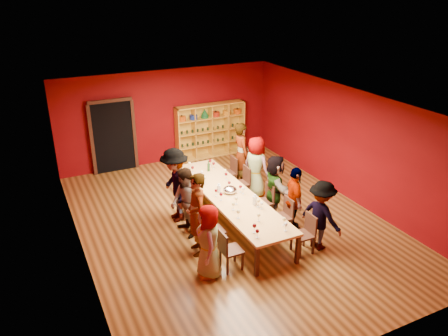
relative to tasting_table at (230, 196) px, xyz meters
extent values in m
cube|color=#583717|center=(0.00, 0.00, -0.71)|extent=(7.10, 9.10, 0.02)
cube|color=#600409|center=(0.00, 4.51, 0.80)|extent=(7.10, 0.02, 3.00)
cube|color=#600409|center=(0.00, -4.51, 0.80)|extent=(7.10, 0.02, 3.00)
cube|color=#600409|center=(-3.51, 0.00, 0.80)|extent=(0.02, 9.10, 3.00)
cube|color=#600409|center=(3.51, 0.00, 0.80)|extent=(0.02, 9.10, 3.00)
cube|color=white|center=(0.00, 0.00, 2.31)|extent=(7.10, 9.10, 0.02)
cube|color=tan|center=(0.00, 0.00, 0.02)|extent=(1.10, 4.50, 0.06)
cube|color=black|center=(-0.49, -2.17, -0.35)|extent=(0.08, 0.08, 0.69)
cube|color=black|center=(-0.49, 2.17, -0.35)|extent=(0.08, 0.08, 0.69)
cube|color=black|center=(0.49, -2.17, -0.35)|extent=(0.08, 0.08, 0.69)
cube|color=black|center=(0.49, 2.17, -0.35)|extent=(0.08, 0.08, 0.69)
cube|color=black|center=(-1.80, 4.44, 0.40)|extent=(1.20, 0.14, 2.20)
cube|color=black|center=(-1.80, 4.37, 1.55)|extent=(1.32, 0.06, 0.10)
cube|color=black|center=(-2.45, 4.37, 0.40)|extent=(0.10, 0.06, 2.20)
cube|color=black|center=(-1.15, 4.37, 0.40)|extent=(0.10, 0.06, 2.20)
cube|color=gold|center=(0.22, 4.28, 0.20)|extent=(0.04, 0.40, 1.80)
cube|color=gold|center=(2.58, 4.28, 0.20)|extent=(0.04, 0.40, 1.80)
cube|color=gold|center=(1.40, 4.28, 1.08)|extent=(2.40, 0.40, 0.04)
cube|color=gold|center=(1.40, 4.28, -0.68)|extent=(2.40, 0.40, 0.04)
cube|color=gold|center=(1.40, 4.47, 0.20)|extent=(2.40, 0.02, 1.80)
cube|color=gold|center=(1.40, 4.28, -0.25)|extent=(2.36, 0.38, 0.03)
cube|color=gold|center=(1.40, 4.28, 0.20)|extent=(2.36, 0.38, 0.03)
cube|color=gold|center=(1.40, 4.28, 0.65)|extent=(2.36, 0.38, 0.03)
cube|color=gold|center=(0.80, 4.28, 0.20)|extent=(0.03, 0.38, 1.76)
cube|color=gold|center=(1.40, 4.28, 0.20)|extent=(0.03, 0.38, 1.76)
cube|color=gold|center=(2.00, 4.28, 0.20)|extent=(0.03, 0.38, 1.76)
cylinder|color=#C6520B|center=(0.40, 4.28, 0.74)|extent=(0.26, 0.26, 0.15)
sphere|color=black|center=(0.40, 4.28, 0.84)|extent=(0.05, 0.05, 0.05)
cylinder|color=navy|center=(0.80, 4.28, 0.74)|extent=(0.26, 0.26, 0.15)
sphere|color=black|center=(0.80, 4.28, 0.84)|extent=(0.05, 0.05, 0.05)
cylinder|color=#18612F|center=(1.20, 4.28, 0.71)|extent=(0.26, 0.26, 0.08)
cone|color=#18612F|center=(1.20, 4.28, 0.86)|extent=(0.24, 0.24, 0.22)
cylinder|color=#AA2813|center=(1.60, 4.28, 0.74)|extent=(0.26, 0.26, 0.15)
sphere|color=black|center=(1.60, 4.28, 0.84)|extent=(0.05, 0.05, 0.05)
cylinder|color=orange|center=(2.00, 4.28, 0.74)|extent=(0.26, 0.26, 0.15)
sphere|color=black|center=(2.00, 4.28, 0.84)|extent=(0.05, 0.05, 0.05)
cylinder|color=#C6520B|center=(2.40, 4.28, 0.74)|extent=(0.26, 0.26, 0.15)
sphere|color=black|center=(2.40, 4.28, 0.84)|extent=(0.05, 0.05, 0.05)
cylinder|color=black|center=(0.38, 4.28, -0.18)|extent=(0.07, 0.07, 0.10)
cylinder|color=black|center=(0.56, 4.28, -0.18)|extent=(0.07, 0.07, 0.10)
cylinder|color=black|center=(0.75, 4.28, -0.18)|extent=(0.07, 0.07, 0.10)
cylinder|color=black|center=(0.93, 4.28, -0.18)|extent=(0.07, 0.07, 0.10)
cylinder|color=black|center=(1.12, 4.28, -0.18)|extent=(0.07, 0.07, 0.10)
cylinder|color=black|center=(1.30, 4.28, -0.18)|extent=(0.07, 0.07, 0.10)
cylinder|color=black|center=(1.49, 4.28, -0.18)|extent=(0.07, 0.07, 0.10)
cylinder|color=black|center=(1.67, 4.28, -0.18)|extent=(0.07, 0.07, 0.10)
cylinder|color=black|center=(1.86, 4.28, -0.18)|extent=(0.07, 0.07, 0.10)
cylinder|color=black|center=(2.04, 4.28, -0.18)|extent=(0.07, 0.07, 0.10)
cylinder|color=black|center=(2.23, 4.28, -0.18)|extent=(0.07, 0.07, 0.10)
cylinder|color=black|center=(2.42, 4.28, -0.18)|extent=(0.07, 0.07, 0.10)
cylinder|color=black|center=(0.38, 4.28, 0.27)|extent=(0.07, 0.07, 0.10)
cylinder|color=black|center=(0.56, 4.28, 0.27)|extent=(0.07, 0.07, 0.10)
cylinder|color=black|center=(0.75, 4.28, 0.27)|extent=(0.07, 0.07, 0.10)
cylinder|color=black|center=(0.93, 4.28, 0.27)|extent=(0.07, 0.07, 0.10)
cylinder|color=black|center=(1.12, 4.28, 0.27)|extent=(0.07, 0.07, 0.10)
cylinder|color=black|center=(1.30, 4.28, 0.27)|extent=(0.07, 0.07, 0.10)
cylinder|color=black|center=(1.49, 4.28, 0.27)|extent=(0.07, 0.07, 0.10)
cylinder|color=black|center=(1.67, 4.28, 0.27)|extent=(0.07, 0.07, 0.10)
cylinder|color=black|center=(1.86, 4.28, 0.27)|extent=(0.07, 0.07, 0.10)
cylinder|color=black|center=(2.04, 4.28, 0.27)|extent=(0.07, 0.07, 0.10)
cylinder|color=black|center=(2.23, 4.28, 0.27)|extent=(0.07, 0.07, 0.10)
cylinder|color=black|center=(2.42, 4.28, 0.27)|extent=(0.07, 0.07, 0.10)
cube|color=black|center=(-0.83, -1.71, -0.27)|extent=(0.42, 0.42, 0.04)
cube|color=black|center=(-1.02, -1.71, -0.03)|extent=(0.04, 0.40, 0.44)
cube|color=black|center=(-1.00, -1.88, -0.49)|extent=(0.04, 0.04, 0.41)
cube|color=black|center=(-0.66, -1.88, -0.49)|extent=(0.04, 0.04, 0.41)
cube|color=black|center=(-1.00, -1.54, -0.49)|extent=(0.04, 0.04, 0.41)
cube|color=black|center=(-0.66, -1.54, -0.49)|extent=(0.04, 0.04, 0.41)
imported|color=#4E4E53|center=(-1.34, -1.71, 0.08)|extent=(0.60, 0.85, 1.57)
cube|color=black|center=(-0.83, -0.86, -0.27)|extent=(0.42, 0.42, 0.04)
cube|color=black|center=(-1.02, -0.86, -0.03)|extent=(0.04, 0.40, 0.44)
cube|color=black|center=(-1.00, -1.03, -0.49)|extent=(0.04, 0.04, 0.41)
cube|color=black|center=(-0.66, -1.03, -0.49)|extent=(0.04, 0.04, 0.41)
cube|color=black|center=(-1.00, -0.69, -0.49)|extent=(0.04, 0.04, 0.41)
cube|color=black|center=(-0.66, -0.69, -0.49)|extent=(0.04, 0.04, 0.41)
imported|color=#5C89BD|center=(-1.24, -0.86, 0.24)|extent=(0.58, 0.74, 1.87)
cube|color=black|center=(-0.83, -0.09, -0.27)|extent=(0.42, 0.42, 0.04)
cube|color=black|center=(-1.02, -0.09, -0.03)|extent=(0.04, 0.40, 0.44)
cube|color=black|center=(-1.00, -0.26, -0.49)|extent=(0.04, 0.04, 0.41)
cube|color=black|center=(-0.66, -0.26, -0.49)|extent=(0.04, 0.04, 0.41)
cube|color=black|center=(-1.00, 0.08, -0.49)|extent=(0.04, 0.04, 0.41)
cube|color=black|center=(-0.66, 0.08, -0.49)|extent=(0.04, 0.04, 0.41)
imported|color=#131634|center=(-1.18, -0.09, 0.13)|extent=(0.49, 0.83, 1.67)
cube|color=black|center=(-0.83, 0.70, -0.27)|extent=(0.42, 0.42, 0.04)
cube|color=black|center=(-1.02, 0.70, -0.03)|extent=(0.04, 0.40, 0.44)
cube|color=black|center=(-1.00, 0.53, -0.49)|extent=(0.04, 0.04, 0.41)
cube|color=black|center=(-0.66, 0.53, -0.49)|extent=(0.04, 0.04, 0.41)
cube|color=black|center=(-1.00, 0.87, -0.49)|extent=(0.04, 0.04, 0.41)
cube|color=black|center=(-0.66, 0.87, -0.49)|extent=(0.04, 0.04, 0.41)
imported|color=#5581B0|center=(-1.15, 0.70, 0.24)|extent=(0.56, 1.24, 1.88)
cube|color=black|center=(0.83, -1.86, -0.27)|extent=(0.42, 0.42, 0.04)
cube|color=black|center=(1.02, -1.86, -0.03)|extent=(0.04, 0.40, 0.44)
cube|color=black|center=(0.66, -2.03, -0.49)|extent=(0.04, 0.04, 0.41)
cube|color=black|center=(1.00, -2.03, -0.49)|extent=(0.04, 0.04, 0.41)
cube|color=black|center=(0.66, -1.69, -0.49)|extent=(0.04, 0.04, 0.41)
cube|color=black|center=(1.00, -1.69, -0.49)|extent=(0.04, 0.04, 0.41)
imported|color=#4F4F54|center=(1.28, -1.86, 0.11)|extent=(0.68, 1.12, 1.61)
cube|color=black|center=(0.83, -1.01, -0.27)|extent=(0.42, 0.42, 0.04)
cube|color=black|center=(1.02, -1.01, -0.03)|extent=(0.04, 0.40, 0.44)
cube|color=black|center=(0.66, -1.18, -0.49)|extent=(0.04, 0.04, 0.41)
cube|color=black|center=(1.00, -1.18, -0.49)|extent=(0.04, 0.04, 0.41)
cube|color=black|center=(0.66, -0.84, -0.49)|extent=(0.04, 0.04, 0.41)
cube|color=black|center=(1.00, -0.84, -0.49)|extent=(0.04, 0.04, 0.41)
imported|color=pink|center=(1.16, -1.01, 0.11)|extent=(0.70, 1.04, 1.62)
cube|color=black|center=(0.83, -0.17, -0.27)|extent=(0.42, 0.42, 0.04)
cube|color=black|center=(1.02, -0.17, -0.03)|extent=(0.04, 0.40, 0.44)
cube|color=black|center=(0.66, -0.34, -0.49)|extent=(0.04, 0.04, 0.41)
cube|color=black|center=(1.00, -0.34, -0.49)|extent=(0.04, 0.04, 0.41)
cube|color=black|center=(0.66, 0.00, -0.49)|extent=(0.04, 0.04, 0.41)
cube|color=black|center=(1.00, 0.00, -0.49)|extent=(0.04, 0.04, 0.41)
imported|color=beige|center=(1.16, -0.17, 0.11)|extent=(0.73, 1.56, 1.62)
cube|color=black|center=(0.83, 1.03, -0.27)|extent=(0.42, 0.42, 0.04)
cube|color=black|center=(1.02, 1.03, -0.03)|extent=(0.04, 0.40, 0.44)
cube|color=black|center=(0.66, 0.86, -0.49)|extent=(0.04, 0.04, 0.41)
cube|color=black|center=(1.00, 0.86, -0.49)|extent=(0.04, 0.04, 0.41)
cube|color=black|center=(0.66, 1.20, -0.49)|extent=(0.04, 0.04, 0.41)
cube|color=black|center=(1.00, 1.20, -0.49)|extent=(0.04, 0.04, 0.41)
imported|color=#151B3B|center=(1.30, 1.03, 0.15)|extent=(0.71, 0.93, 1.69)
cube|color=black|center=(0.83, 1.82, -0.27)|extent=(0.42, 0.42, 0.04)
cube|color=black|center=(1.02, 1.82, -0.03)|extent=(0.04, 0.40, 0.44)
cube|color=black|center=(0.66, 1.65, -0.49)|extent=(0.04, 0.04, 0.41)
cube|color=black|center=(1.00, 1.65, -0.49)|extent=(0.04, 0.04, 0.41)
cube|color=black|center=(0.66, 1.99, -0.49)|extent=(0.04, 0.04, 0.41)
cube|color=black|center=(1.00, 1.99, -0.49)|extent=(0.04, 0.04, 0.41)
imported|color=#4F4F54|center=(1.26, 1.82, 0.24)|extent=(0.54, 0.72, 1.87)
cylinder|color=white|center=(-0.29, -0.72, 0.06)|extent=(0.06, 0.06, 0.01)
cylinder|color=white|center=(-0.29, -0.72, 0.11)|extent=(0.01, 0.01, 0.11)
ellipsoid|color=#D6CC85|center=(-0.29, -0.72, 0.20)|extent=(0.08, 0.08, 0.09)
cylinder|color=white|center=(-0.34, 0.08, 0.05)|extent=(0.06, 0.06, 0.01)
cylinder|color=white|center=(-0.34, 0.08, 0.11)|extent=(0.01, 0.01, 0.10)
ellipsoid|color=#4A080D|center=(-0.34, 0.08, 0.19)|extent=(0.07, 0.07, 0.09)
cylinder|color=white|center=(0.30, 1.62, 0.05)|extent=(0.06, 0.06, 0.01)
cylinder|color=white|center=(0.30, 1.62, 0.11)|extent=(0.01, 0.01, 0.11)
ellipsoid|color=#4A080D|center=(0.30, 1.62, 0.20)|extent=(0.08, 0.08, 0.09)
cylinder|color=white|center=(-0.32, 0.82, 0.06)|extent=(0.07, 0.07, 0.01)
cylinder|color=white|center=(-0.32, 0.82, 0.12)|extent=(0.01, 0.01, 0.12)
ellipsoid|color=#D6CC85|center=(-0.32, 0.82, 0.22)|extent=(0.09, 0.09, 0.10)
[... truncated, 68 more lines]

